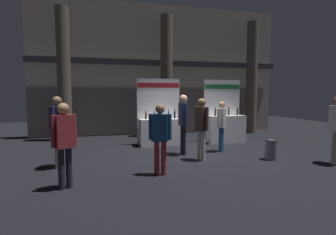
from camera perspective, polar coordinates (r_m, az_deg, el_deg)
name	(u,v)px	position (r m, az deg, el deg)	size (l,w,h in m)	color
ground_plane	(196,153)	(8.57, 5.97, -7.59)	(24.00, 24.00, 0.00)	black
hall_colonnade	(162,71)	(12.65, -1.21, 9.86)	(11.71, 1.36, 6.02)	gray
exhibitor_booth_0	(160,129)	(9.80, -1.66, -2.41)	(1.63, 0.71, 2.44)	white
exhibitor_booth_1	(225,126)	(10.62, 12.07, -1.82)	(1.53, 0.66, 2.44)	white
trash_bin	(271,150)	(8.21, 21.22, -6.40)	(0.36, 0.36, 0.58)	slate
visitor_1	(183,119)	(8.21, 3.29, -0.25)	(0.25, 0.58, 1.85)	#23232D
visitor_2	(58,124)	(7.26, -22.51, -1.36)	(0.35, 0.59, 1.81)	#ADA393
visitor_3	(160,133)	(6.11, -1.69, -3.37)	(0.50, 0.36, 1.64)	maroon
visitor_4	(64,138)	(5.58, -21.32, -4.20)	(0.46, 0.36, 1.69)	#23232D
visitor_5	(202,124)	(7.53, 7.18, -1.35)	(0.32, 0.48, 1.75)	silver
visitor_6	(221,122)	(8.82, 11.37, -1.01)	(0.39, 0.41, 1.63)	navy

